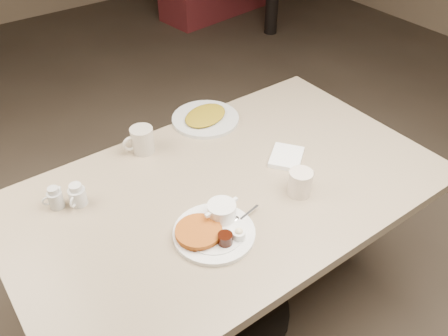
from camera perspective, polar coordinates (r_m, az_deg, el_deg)
diner_table at (r=1.73m, az=0.39°, el=-6.50°), size 1.50×0.90×0.75m
main_plate at (r=1.44m, az=-1.28°, el=-7.32°), size 0.32×0.27×0.07m
coffee_mug_near at (r=1.58m, az=9.38°, el=-1.71°), size 0.12×0.09×0.09m
napkin at (r=1.75m, az=7.66°, el=1.34°), size 0.18×0.17×0.02m
coffee_mug_far at (r=1.77m, az=-10.07°, el=3.38°), size 0.13×0.09×0.10m
creamer_left at (r=1.60m, az=-17.55°, el=-3.21°), size 0.08×0.07×0.08m
creamer_right at (r=1.62m, az=-20.00°, el=-3.50°), size 0.08×0.06×0.08m
hash_plate at (r=1.94m, az=-2.30°, el=6.19°), size 0.36×0.36×0.04m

